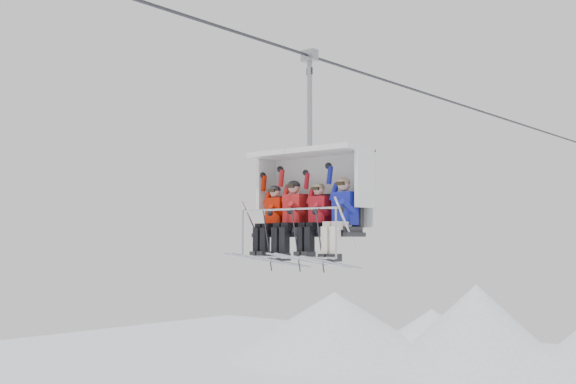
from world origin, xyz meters
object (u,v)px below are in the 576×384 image
Objects in this scene: chairlift_carrier at (314,192)px; skier_center_right at (316,218)px; skier_far_left at (272,218)px; skier_far_right at (341,215)px; skier_center_left at (291,216)px.

chairlift_carrier is 0.66m from skier_center_right.
skier_far_left is 1.64m from skier_far_right.
chairlift_carrier is 1.02m from skier_far_right.
skier_far_right is at bearing 1.01° from skier_center_right.
skier_far_right is at bearing 0.29° from skier_far_left.
skier_center_left is at bearing 1.11° from skier_far_left.
chairlift_carrier is 2.36× the size of skier_far_left.
skier_far_right is at bearing -19.62° from chairlift_carrier.
skier_far_left is (-0.78, -0.31, -0.50)m from chairlift_carrier.
chairlift_carrier is at bearing 21.76° from skier_far_left.
skier_center_left reaches higher than skier_far_right.
skier_far_right reaches higher than skier_center_right.
skier_center_left is 1.16m from skier_far_right.
skier_far_right is (1.64, 0.01, 0.03)m from skier_far_left.
skier_far_left is at bearing -158.24° from chairlift_carrier.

